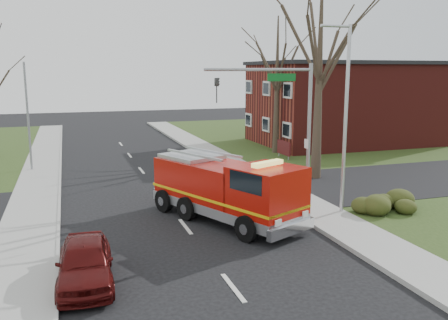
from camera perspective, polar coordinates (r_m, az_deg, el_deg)
name	(u,v)px	position (r m, az deg, el deg)	size (l,w,h in m)	color
ground	(185,227)	(20.16, -4.67, -8.01)	(120.00, 120.00, 0.00)	black
sidewalk_right	(316,211)	(22.35, 11.05, -6.09)	(2.40, 80.00, 0.15)	#989893
sidewalk_left	(26,242)	(19.70, -22.69, -9.05)	(2.40, 80.00, 0.15)	#989893
brick_building	(345,103)	(43.54, 14.32, 6.69)	(15.40, 10.40, 7.25)	maroon
health_center_sign	(284,148)	(34.93, 7.20, 1.43)	(0.12, 2.00, 1.40)	#4C1114
hedge_corner	(382,201)	(22.91, 18.46, -4.72)	(2.80, 2.00, 0.90)	#2F3914
bare_tree_near	(320,54)	(28.28, 11.46, 12.44)	(6.00, 6.00, 12.00)	#33281E
bare_tree_far	(277,70)	(36.96, 6.42, 10.68)	(5.25, 5.25, 10.50)	#33281E
traffic_signal_mast	(285,109)	(22.35, 7.35, 6.13)	(5.29, 0.18, 6.80)	gray
streetlight_pole	(345,115)	(21.56, 14.31, 5.31)	(1.48, 0.16, 8.40)	#B7BABF
utility_pole_far	(28,118)	(32.78, -22.51, 4.72)	(0.14, 0.14, 7.00)	gray
fire_engine	(227,191)	(20.53, 0.38, -3.72)	(5.29, 7.73, 2.96)	#A91007
parked_car_maroon	(85,262)	(15.42, -16.39, -11.68)	(1.65, 4.10, 1.40)	#470C0B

